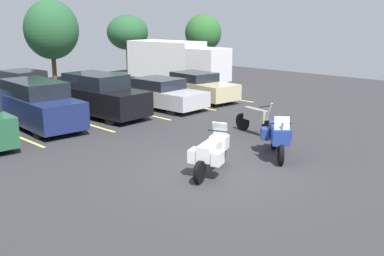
% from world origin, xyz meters
% --- Properties ---
extents(ground, '(44.00, 44.00, 0.10)m').
position_xyz_m(ground, '(0.00, 0.00, -0.05)').
color(ground, '#2D2D30').
extents(motorcycle_touring, '(2.09, 1.19, 1.33)m').
position_xyz_m(motorcycle_touring, '(-0.32, -0.12, 0.62)').
color(motorcycle_touring, black).
rests_on(motorcycle_touring, ground).
extents(motorcycle_second, '(1.82, 1.64, 1.45)m').
position_xyz_m(motorcycle_second, '(2.19, -0.60, 0.69)').
color(motorcycle_second, black).
rests_on(motorcycle_second, ground).
extents(motorcycle_third, '(0.68, 2.11, 1.33)m').
position_xyz_m(motorcycle_third, '(3.97, 1.58, 0.56)').
color(motorcycle_third, black).
rests_on(motorcycle_third, ground).
extents(parking_stripes, '(20.34, 4.88, 0.01)m').
position_xyz_m(parking_stripes, '(-0.96, 8.01, 0.00)').
color(parking_stripes, '#EAE066').
rests_on(parking_stripes, ground).
extents(car_navy, '(2.05, 4.95, 1.84)m').
position_xyz_m(car_navy, '(-1.14, 8.40, 0.91)').
color(car_navy, navy).
rests_on(car_navy, ground).
extents(car_black, '(2.14, 4.70, 1.86)m').
position_xyz_m(car_black, '(1.75, 8.34, 0.91)').
color(car_black, black).
rests_on(car_black, ground).
extents(car_silver, '(2.08, 4.70, 1.41)m').
position_xyz_m(car_silver, '(4.86, 7.90, 0.68)').
color(car_silver, '#B7B7BC').
rests_on(car_silver, ground).
extents(car_champagne, '(2.13, 4.75, 1.44)m').
position_xyz_m(car_champagne, '(7.59, 8.11, 0.70)').
color(car_champagne, '#C1B289').
rests_on(car_champagne, ground).
extents(car_far_maroon, '(2.15, 4.93, 1.54)m').
position_xyz_m(car_far_maroon, '(1.23, 14.34, 0.74)').
color(car_far_maroon, maroon).
rests_on(car_far_maroon, ground).
extents(box_truck, '(3.01, 7.16, 2.73)m').
position_xyz_m(box_truck, '(10.88, 13.14, 1.48)').
color(box_truck, silver).
rests_on(box_truck, ground).
extents(tree_far_right, '(3.55, 3.55, 5.39)m').
position_xyz_m(tree_far_right, '(5.83, 19.82, 3.44)').
color(tree_far_right, '#4C3823').
rests_on(tree_far_right, ground).
extents(tree_far_left, '(3.20, 3.20, 4.44)m').
position_xyz_m(tree_far_left, '(12.69, 20.60, 3.07)').
color(tree_far_left, '#4C3823').
rests_on(tree_far_left, ground).
extents(tree_center_left, '(2.88, 2.88, 4.49)m').
position_xyz_m(tree_center_left, '(17.27, 16.80, 3.00)').
color(tree_center_left, '#4C3823').
rests_on(tree_center_left, ground).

